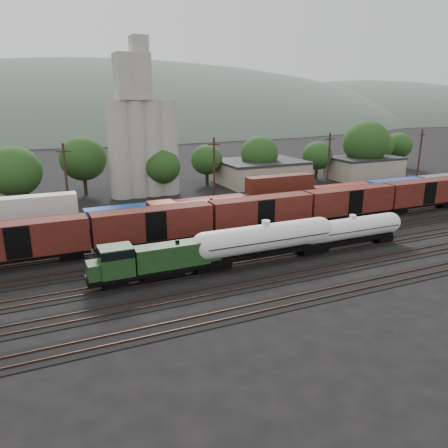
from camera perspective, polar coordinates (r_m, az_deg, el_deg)
name	(u,v)px	position (r m, az deg, el deg)	size (l,w,h in m)	color
ground	(195,257)	(52.66, -3.86, -4.29)	(600.00, 600.00, 0.00)	black
tracks	(195,256)	(52.64, -3.86, -4.24)	(180.00, 33.20, 0.20)	black
green_locomotive	(153,260)	(45.58, -9.24, -4.68)	(15.23, 2.69, 4.03)	black
tank_car_a	(265,239)	(50.21, 5.44, -1.98)	(18.02, 3.23, 4.72)	silver
tank_car_b	(352,229)	(57.32, 16.34, -0.67)	(15.33, 2.74, 4.02)	silver
orange_locomotive	(192,214)	(61.98, -4.20, 1.31)	(17.65, 2.94, 4.41)	black
boxcar_string	(307,206)	(64.85, 10.84, 2.27)	(184.40, 2.90, 4.20)	black
container_wall	(170,209)	(66.10, -7.07, 2.02)	(170.93, 2.60, 5.80)	black
grain_silo	(142,137)	(85.07, -10.63, 11.11)	(13.40, 5.00, 29.00)	#A3A095
industrial_sheds	(162,182)	(86.39, -8.06, 5.47)	(119.38, 17.26, 5.10)	#9E937F
tree_band	(129,161)	(85.87, -12.32, 8.02)	(159.79, 20.21, 13.44)	black
utility_poles	(145,177)	(71.44, -10.23, 6.12)	(122.20, 0.36, 12.00)	black
distant_hills	(93,157)	(311.47, -16.80, 8.32)	(860.00, 286.00, 130.00)	#59665B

